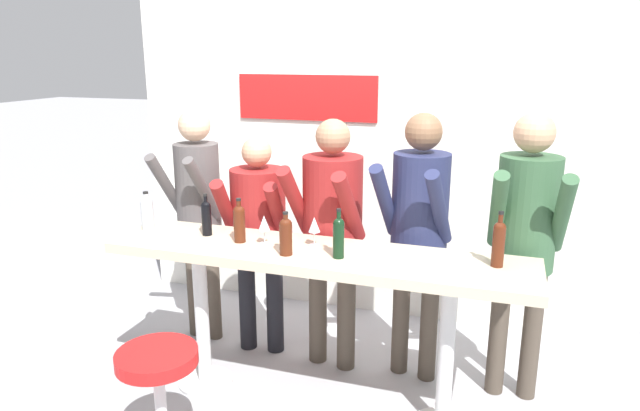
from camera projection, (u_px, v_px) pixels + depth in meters
ground_plane at (316, 404)px, 3.57m from camera, size 40.00×40.00×0.00m
back_wall at (373, 158)px, 4.59m from camera, size 4.11×0.12×2.62m
tasting_table at (316, 276)px, 3.35m from camera, size 2.51×0.55×1.02m
bar_stool at (160, 391)px, 2.93m from camera, size 0.44×0.44×0.68m
person_far_left at (198, 199)px, 4.15m from camera, size 0.40×0.54×1.75m
person_left at (258, 224)px, 3.99m from camera, size 0.49×0.56×1.58m
person_center_left at (332, 220)px, 3.77m from camera, size 0.52×0.61×1.73m
person_center at (419, 219)px, 3.62m from camera, size 0.49×0.61×1.78m
person_center_right at (525, 227)px, 3.39m from camera, size 0.44×0.57×1.81m
wine_bottle_0 at (206, 216)px, 3.56m from camera, size 0.06×0.06×0.27m
wine_bottle_1 at (499, 242)px, 3.03m from camera, size 0.07×0.07×0.31m
wine_bottle_2 at (339, 236)px, 3.16m from camera, size 0.06×0.06×0.28m
wine_bottle_3 at (286, 235)px, 3.21m from camera, size 0.07×0.07×0.25m
wine_bottle_4 at (147, 212)px, 3.67m from camera, size 0.08×0.08×0.25m
wine_bottle_5 at (239, 222)px, 3.43m from camera, size 0.07×0.07×0.27m
wine_glass_0 at (314, 226)px, 3.36m from camera, size 0.07×0.07×0.18m
wine_glass_1 at (264, 224)px, 3.39m from camera, size 0.07×0.07×0.18m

